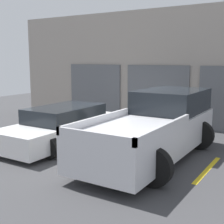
{
  "coord_description": "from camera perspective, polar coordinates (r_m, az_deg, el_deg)",
  "views": [
    {
      "loc": [
        4.98,
        -8.86,
        2.7
      ],
      "look_at": [
        0.0,
        -0.85,
        1.1
      ],
      "focal_mm": 50.0,
      "sensor_mm": 36.0,
      "label": 1
    }
  ],
  "objects": [
    {
      "name": "shophouse_building",
      "position": [
        13.14,
        9.65,
        7.82
      ],
      "size": [
        15.1,
        0.68,
        4.72
      ],
      "color": "#9E9389",
      "rests_on": "ground"
    },
    {
      "name": "sedan_white",
      "position": [
        10.2,
        -8.83,
        -2.54
      ],
      "size": [
        2.11,
        4.58,
        1.2
      ],
      "color": "white",
      "rests_on": "ground"
    },
    {
      "name": "parking_stripe_centre",
      "position": [
        8.2,
        17.06,
        -10.01
      ],
      "size": [
        0.12,
        2.2,
        0.01
      ],
      "primitive_type": "cube",
      "color": "gold",
      "rests_on": "ground"
    },
    {
      "name": "parking_stripe_far_left",
      "position": [
        11.35,
        -14.82,
        -4.44
      ],
      "size": [
        0.12,
        2.2,
        0.01
      ],
      "primitive_type": "cube",
      "color": "gold",
      "rests_on": "ground"
    },
    {
      "name": "pickup_truck",
      "position": [
        8.74,
        8.03,
        -2.72
      ],
      "size": [
        2.53,
        5.4,
        1.78
      ],
      "color": "silver",
      "rests_on": "ground"
    },
    {
      "name": "ground_plane",
      "position": [
        10.52,
        2.47,
        -5.26
      ],
      "size": [
        28.0,
        28.0,
        0.0
      ],
      "primitive_type": "plane",
      "color": "#3D3D3F"
    },
    {
      "name": "parking_stripe_left",
      "position": [
        9.4,
        -1.62,
        -7.03
      ],
      "size": [
        0.12,
        2.2,
        0.01
      ],
      "primitive_type": "cube",
      "color": "gold",
      "rests_on": "ground"
    }
  ]
}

